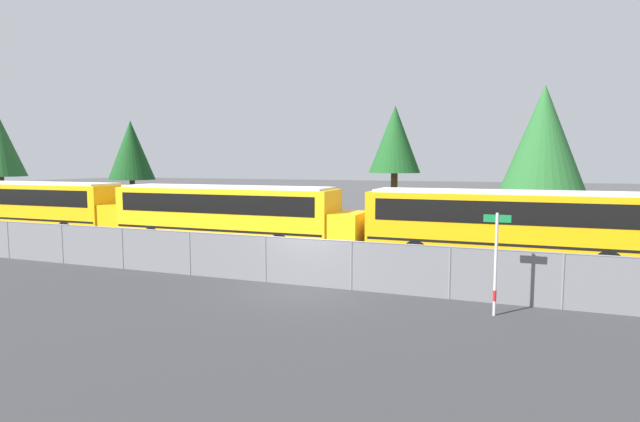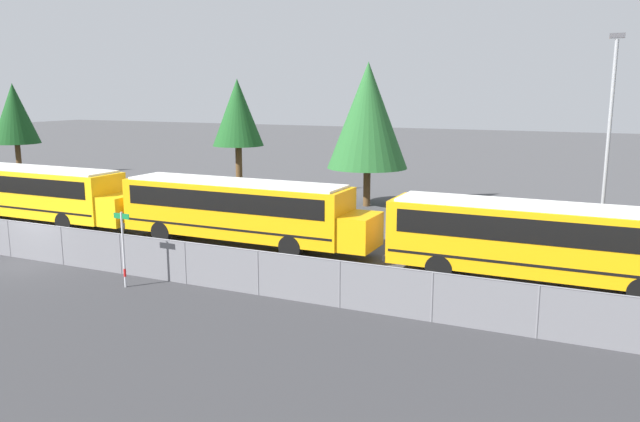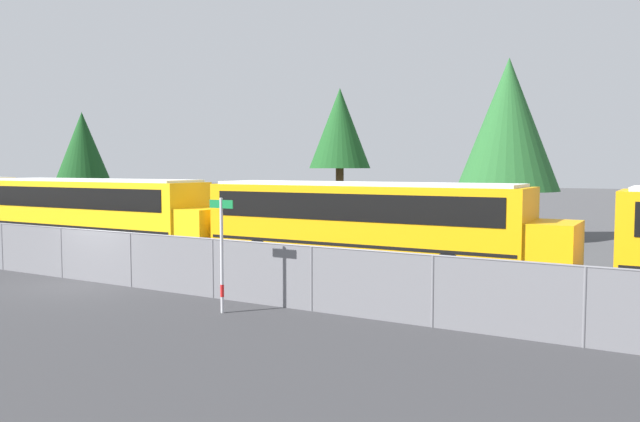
{
  "view_description": "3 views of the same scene",
  "coord_description": "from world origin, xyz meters",
  "px_view_note": "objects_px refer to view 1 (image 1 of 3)",
  "views": [
    {
      "loc": [
        6.16,
        -15.24,
        4.12
      ],
      "look_at": [
        -1.31,
        4.73,
        2.06
      ],
      "focal_mm": 28.0,
      "sensor_mm": 36.0,
      "label": 1
    },
    {
      "loc": [
        21.58,
        -18.09,
        7.04
      ],
      "look_at": [
        10.27,
        6.37,
        1.85
      ],
      "focal_mm": 35.0,
      "sensor_mm": 36.0,
      "label": 2
    },
    {
      "loc": [
        15.46,
        -12.95,
        3.52
      ],
      "look_at": [
        4.61,
        5.82,
        2.01
      ],
      "focal_mm": 35.0,
      "sensor_mm": 36.0,
      "label": 3
    }
  ],
  "objects_px": {
    "school_bus_1": "(39,203)",
    "school_bus_3": "(514,221)",
    "street_sign": "(496,261)",
    "tree_3": "(395,140)",
    "tree_0": "(131,150)",
    "tree_1": "(543,139)",
    "school_bus_2": "(230,211)"
  },
  "relations": [
    {
      "from": "school_bus_3",
      "to": "tree_1",
      "type": "distance_m",
      "value": 12.74
    },
    {
      "from": "school_bus_2",
      "to": "tree_3",
      "type": "height_order",
      "value": "tree_3"
    },
    {
      "from": "school_bus_3",
      "to": "school_bus_1",
      "type": "bearing_deg",
      "value": -179.85
    },
    {
      "from": "school_bus_3",
      "to": "tree_3",
      "type": "bearing_deg",
      "value": 122.26
    },
    {
      "from": "street_sign",
      "to": "tree_3",
      "type": "xyz_separation_m",
      "value": [
        -6.75,
        18.59,
        4.13
      ]
    },
    {
      "from": "street_sign",
      "to": "school_bus_3",
      "type": "bearing_deg",
      "value": 85.67
    },
    {
      "from": "school_bus_3",
      "to": "tree_3",
      "type": "xyz_separation_m",
      "value": [
        -7.29,
        11.54,
        3.8
      ]
    },
    {
      "from": "school_bus_3",
      "to": "tree_1",
      "type": "xyz_separation_m",
      "value": [
        1.67,
        12.06,
        3.76
      ]
    },
    {
      "from": "tree_0",
      "to": "school_bus_1",
      "type": "bearing_deg",
      "value": -69.58
    },
    {
      "from": "tree_0",
      "to": "tree_3",
      "type": "distance_m",
      "value": 23.09
    },
    {
      "from": "tree_1",
      "to": "tree_3",
      "type": "bearing_deg",
      "value": -176.7
    },
    {
      "from": "school_bus_3",
      "to": "street_sign",
      "type": "xyz_separation_m",
      "value": [
        -0.53,
        -7.04,
        -0.33
      ]
    },
    {
      "from": "tree_0",
      "to": "tree_1",
      "type": "xyz_separation_m",
      "value": [
        31.98,
        -1.2,
        0.4
      ]
    },
    {
      "from": "school_bus_2",
      "to": "tree_3",
      "type": "distance_m",
      "value": 13.56
    },
    {
      "from": "school_bus_3",
      "to": "tree_3",
      "type": "distance_m",
      "value": 14.17
    },
    {
      "from": "street_sign",
      "to": "tree_3",
      "type": "distance_m",
      "value": 20.2
    },
    {
      "from": "school_bus_1",
      "to": "tree_0",
      "type": "xyz_separation_m",
      "value": [
        -4.96,
        13.32,
        3.36
      ]
    },
    {
      "from": "school_bus_1",
      "to": "tree_1",
      "type": "height_order",
      "value": "tree_1"
    },
    {
      "from": "tree_0",
      "to": "street_sign",
      "type": "bearing_deg",
      "value": -34.28
    },
    {
      "from": "school_bus_2",
      "to": "school_bus_3",
      "type": "height_order",
      "value": "same"
    },
    {
      "from": "street_sign",
      "to": "tree_1",
      "type": "bearing_deg",
      "value": 83.42
    },
    {
      "from": "school_bus_3",
      "to": "school_bus_2",
      "type": "bearing_deg",
      "value": -178.62
    },
    {
      "from": "tree_1",
      "to": "tree_3",
      "type": "distance_m",
      "value": 8.97
    },
    {
      "from": "tree_0",
      "to": "school_bus_3",
      "type": "bearing_deg",
      "value": -23.62
    },
    {
      "from": "street_sign",
      "to": "tree_0",
      "type": "xyz_separation_m",
      "value": [
        -29.78,
        20.3,
        3.69
      ]
    },
    {
      "from": "school_bus_1",
      "to": "tree_3",
      "type": "bearing_deg",
      "value": 32.73
    },
    {
      "from": "school_bus_1",
      "to": "school_bus_2",
      "type": "xyz_separation_m",
      "value": [
        12.66,
        -0.24,
        0.0
      ]
    },
    {
      "from": "tree_0",
      "to": "tree_3",
      "type": "relative_size",
      "value": 0.98
    },
    {
      "from": "school_bus_1",
      "to": "school_bus_3",
      "type": "xyz_separation_m",
      "value": [
        25.35,
        0.07,
        0.0
      ]
    },
    {
      "from": "tree_0",
      "to": "tree_1",
      "type": "relative_size",
      "value": 0.88
    },
    {
      "from": "school_bus_1",
      "to": "street_sign",
      "type": "bearing_deg",
      "value": -15.7
    },
    {
      "from": "school_bus_2",
      "to": "tree_0",
      "type": "xyz_separation_m",
      "value": [
        -17.62,
        13.56,
        3.36
      ]
    }
  ]
}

